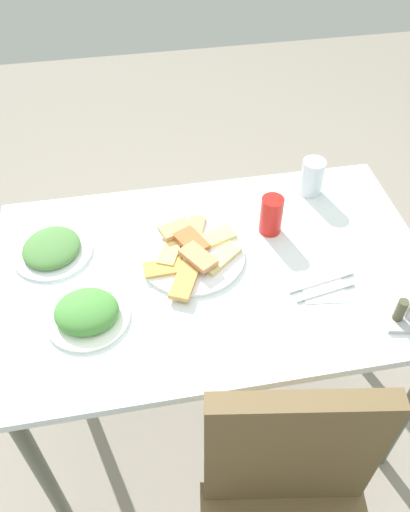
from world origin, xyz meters
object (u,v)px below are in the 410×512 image
Objects in this scene: fork at (321,281)px; condiment_caddy at (405,314)px; paper_napkin at (323,287)px; spoon at (325,291)px; salad_plate_greens at (87,313)px; pide_platter at (191,254)px; drinking_glass at (312,177)px; salad_plate_rice at (52,249)px; dining_table at (214,288)px; soda_can at (271,215)px.

condiment_caddy is at bearing 125.37° from fork.
spoon reaches higher than paper_napkin.
salad_plate_greens is 1.92× the size of paper_napkin.
pide_platter is 1.65× the size of fork.
fork is (0.09, 0.38, -0.05)m from drinking_glass.
salad_plate_greens is at bearing 110.17° from salad_plate_rice.
soda_can is (-0.19, -0.12, 0.15)m from dining_table.
soda_can reaches higher than dining_table.
pide_platter reaches higher than dining_table.
soda_can is 1.02× the size of drinking_glass.
fork is (-0.73, 0.25, -0.01)m from salad_plate_rice.
salad_plate_greens is 0.27m from salad_plate_rice.
paper_napkin is at bearing 159.98° from salad_plate_rice.
salad_plate_greens is (0.30, 0.17, 0.01)m from pide_platter.
fork is at bearing -90.00° from paper_napkin.
salad_plate_greens is 0.60m from soda_can.
fork and spoon have the same top height.
salad_plate_greens is 0.81m from condiment_caddy.
dining_table is at bearing 162.42° from salad_plate_rice.
dining_table is 10.66× the size of paper_napkin.
salad_plate_greens is 1.84× the size of drinking_glass.
salad_plate_greens is 0.63m from spoon.
salad_plate_rice is 0.98m from condiment_caddy.
condiment_caddy is (-0.17, 0.12, 0.02)m from spoon.
paper_napkin is 0.22m from condiment_caddy.
spoon is (0.00, 0.02, 0.00)m from paper_napkin.
salad_plate_greens is at bearing -10.75° from condiment_caddy.
paper_napkin is 0.65× the size of spoon.
dining_table is 0.48m from drinking_glass.
drinking_glass reaches higher than spoon.
pide_platter is 2.74× the size of drinking_glass.
salad_plate_greens is 2.05× the size of condiment_caddy.
soda_can reaches higher than paper_napkin.
paper_napkin is (-0.33, 0.18, -0.01)m from pide_platter.
dining_table is 6.90× the size of spoon.
condiment_caddy reaches higher than dining_table.
salad_plate_rice is 0.77m from paper_napkin.
condiment_caddy is at bearing 147.46° from pide_platter.
dining_table is at bearing -30.87° from condiment_caddy.
drinking_glass reaches higher than dining_table.
salad_plate_rice is 1.15× the size of fork.
fork is 0.04m from spoon.
dining_table is 0.33m from spoon.
pide_platter is (0.06, -0.05, 0.10)m from dining_table.
dining_table is 11.40× the size of condiment_caddy.
fork is at bearing 154.69° from pide_platter.
drinking_glass reaches higher than condiment_caddy.
soda_can reaches higher than fork.
condiment_caddy is (-0.25, 0.39, -0.04)m from soda_can.
fork is at bearing -100.31° from spoon.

